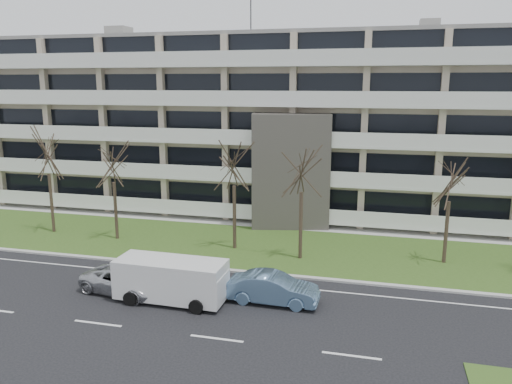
# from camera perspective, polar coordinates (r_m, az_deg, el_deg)

# --- Properties ---
(ground) EXTENTS (160.00, 160.00, 0.00)m
(ground) POSITION_cam_1_polar(r_m,az_deg,el_deg) (23.52, -4.51, -16.36)
(ground) COLOR black
(ground) RESTS_ON ground
(grass_verge) EXTENTS (90.00, 10.00, 0.06)m
(grass_verge) POSITION_cam_1_polar(r_m,az_deg,el_deg) (35.06, 2.25, -6.37)
(grass_verge) COLOR #2E4918
(grass_verge) RESTS_ON ground
(curb) EXTENTS (90.00, 0.35, 0.12)m
(curb) POSITION_cam_1_polar(r_m,az_deg,el_deg) (30.47, 0.31, -9.26)
(curb) COLOR #B2B2AD
(curb) RESTS_ON ground
(sidewalk) EXTENTS (90.00, 2.00, 0.08)m
(sidewalk) POSITION_cam_1_polar(r_m,az_deg,el_deg) (40.21, 3.86, -3.90)
(sidewalk) COLOR #B2B2AD
(sidewalk) RESTS_ON ground
(lane_edge_line) EXTENTS (90.00, 0.12, 0.01)m
(lane_edge_line) POSITION_cam_1_polar(r_m,az_deg,el_deg) (29.14, -0.40, -10.42)
(lane_edge_line) COLOR white
(lane_edge_line) RESTS_ON ground
(apartment_building) EXTENTS (60.50, 15.10, 18.75)m
(apartment_building) POSITION_cam_1_polar(r_m,az_deg,el_deg) (45.48, 5.53, 7.69)
(apartment_building) COLOR beige
(apartment_building) RESTS_ON ground
(silver_pickup) EXTENTS (5.42, 3.29, 1.40)m
(silver_pickup) POSITION_cam_1_polar(r_m,az_deg,el_deg) (28.60, -14.71, -9.79)
(silver_pickup) COLOR #B1B3B9
(silver_pickup) RESTS_ON ground
(blue_sedan) EXTENTS (4.82, 1.77, 1.58)m
(blue_sedan) POSITION_cam_1_polar(r_m,az_deg,el_deg) (26.55, 1.97, -10.94)
(blue_sedan) COLOR #6C94BC
(blue_sedan) RESTS_ON ground
(white_van) EXTENTS (5.86, 2.50, 2.25)m
(white_van) POSITION_cam_1_polar(r_m,az_deg,el_deg) (26.85, -9.55, -9.54)
(white_van) COLOR white
(white_van) RESTS_ON ground
(tree_1) EXTENTS (4.09, 4.09, 8.18)m
(tree_1) POSITION_cam_1_polar(r_m,az_deg,el_deg) (40.44, -22.79, 4.41)
(tree_1) COLOR #382B21
(tree_1) RESTS_ON ground
(tree_2) EXTENTS (3.83, 3.83, 7.65)m
(tree_2) POSITION_cam_1_polar(r_m,az_deg,el_deg) (37.06, -16.08, 3.60)
(tree_2) COLOR #382B21
(tree_2) RESTS_ON ground
(tree_3) EXTENTS (4.00, 4.00, 7.99)m
(tree_3) POSITION_cam_1_polar(r_m,az_deg,el_deg) (33.46, -2.54, 3.64)
(tree_3) COLOR #382B21
(tree_3) RESTS_ON ground
(tree_4) EXTENTS (4.00, 4.00, 8.00)m
(tree_4) POSITION_cam_1_polar(r_m,az_deg,el_deg) (31.56, 5.27, 3.07)
(tree_4) COLOR #382B21
(tree_4) RESTS_ON ground
(tree_5) EXTENTS (3.63, 3.63, 7.26)m
(tree_5) POSITION_cam_1_polar(r_m,az_deg,el_deg) (32.99, 21.38, 1.65)
(tree_5) COLOR #382B21
(tree_5) RESTS_ON ground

